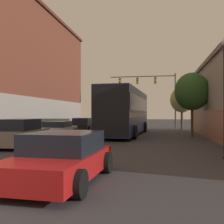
{
  "coord_description": "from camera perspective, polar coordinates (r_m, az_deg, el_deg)",
  "views": [
    {
      "loc": [
        3.92,
        -4.06,
        1.82
      ],
      "look_at": [
        0.3,
        16.05,
        1.94
      ],
      "focal_mm": 42.0,
      "sensor_mm": 36.0,
      "label": 1
    }
  ],
  "objects": [
    {
      "name": "parked_car_left_near",
      "position": [
        15.51,
        -19.42,
        -4.4
      ],
      "size": [
        2.37,
        4.71,
        1.52
      ],
      "rotation": [
        0.0,
        0.0,
        1.64
      ],
      "color": "slate",
      "rests_on": "ground_plane"
    },
    {
      "name": "traffic_signal_gantry",
      "position": [
        32.93,
        9.01,
        5.25
      ],
      "size": [
        8.13,
        0.36,
        6.75
      ],
      "color": "#514C47",
      "rests_on": "ground_plane"
    },
    {
      "name": "parked_car_left_distant",
      "position": [
        21.36,
        -11.56,
        -3.65
      ],
      "size": [
        2.18,
        4.42,
        1.21
      ],
      "rotation": [
        0.0,
        0.0,
        1.6
      ],
      "color": "silver",
      "rests_on": "ground_plane"
    },
    {
      "name": "parked_car_left_far",
      "position": [
        26.98,
        -6.52,
        -2.81
      ],
      "size": [
        2.39,
        4.86,
        1.37
      ],
      "rotation": [
        0.0,
        0.0,
        1.7
      ],
      "color": "black",
      "rests_on": "ground_plane"
    },
    {
      "name": "hatchback_foreground",
      "position": [
        7.32,
        -10.92,
        -9.73
      ],
      "size": [
        2.31,
        4.12,
        1.31
      ],
      "rotation": [
        0.0,
        0.0,
        1.53
      ],
      "color": "red",
      "rests_on": "ground_plane"
    },
    {
      "name": "lane_center_line",
      "position": [
        20.88,
        -0.67,
        -5.32
      ],
      "size": [
        0.14,
        44.73,
        0.01
      ],
      "color": "silver",
      "rests_on": "ground_plane"
    },
    {
      "name": "bus",
      "position": [
        22.28,
        2.98,
        0.38
      ],
      "size": [
        3.26,
        11.57,
        3.75
      ],
      "rotation": [
        0.0,
        0.0,
        1.52
      ],
      "color": "navy",
      "rests_on": "ground_plane"
    },
    {
      "name": "parked_car_left_mid",
      "position": [
        36.36,
        -1.95,
        -2.08
      ],
      "size": [
        2.17,
        4.48,
        1.52
      ],
      "rotation": [
        0.0,
        0.0,
        1.62
      ],
      "color": "navy",
      "rests_on": "ground_plane"
    },
    {
      "name": "street_tree_far",
      "position": [
        31.48,
        14.97,
        2.57
      ],
      "size": [
        2.69,
        2.42,
        4.9
      ],
      "color": "brown",
      "rests_on": "ground_plane"
    },
    {
      "name": "street_tree_near",
      "position": [
        21.12,
        17.02,
        4.26
      ],
      "size": [
        2.65,
        2.38,
        4.98
      ],
      "color": "#4C3823",
      "rests_on": "ground_plane"
    }
  ]
}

